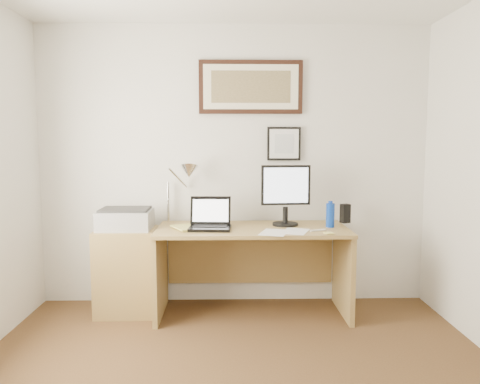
{
  "coord_description": "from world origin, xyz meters",
  "views": [
    {
      "loc": [
        -0.04,
        -2.24,
        1.48
      ],
      "look_at": [
        0.04,
        1.43,
        1.07
      ],
      "focal_mm": 35.0,
      "sensor_mm": 36.0,
      "label": 1
    }
  ],
  "objects_px": {
    "lcd_monitor": "(286,192)",
    "book": "(176,229)",
    "water_bottle": "(330,215)",
    "desk": "(252,253)",
    "side_cabinet": "(127,271)",
    "laptop": "(210,222)",
    "printer": "(125,219)"
  },
  "relations": [
    {
      "from": "desk",
      "to": "lcd_monitor",
      "type": "bearing_deg",
      "value": 1.29
    },
    {
      "from": "water_bottle",
      "to": "book",
      "type": "relative_size",
      "value": 0.75
    },
    {
      "from": "desk",
      "to": "lcd_monitor",
      "type": "xyz_separation_m",
      "value": [
        0.29,
        0.01,
        0.53
      ]
    },
    {
      "from": "book",
      "to": "lcd_monitor",
      "type": "xyz_separation_m",
      "value": [
        0.92,
        0.18,
        0.28
      ]
    },
    {
      "from": "lcd_monitor",
      "to": "printer",
      "type": "xyz_separation_m",
      "value": [
        -1.36,
        -0.03,
        -0.22
      ]
    },
    {
      "from": "side_cabinet",
      "to": "laptop",
      "type": "relative_size",
      "value": 2.07
    },
    {
      "from": "side_cabinet",
      "to": "printer",
      "type": "height_order",
      "value": "printer"
    },
    {
      "from": "lcd_monitor",
      "to": "side_cabinet",
      "type": "bearing_deg",
      "value": -178.24
    },
    {
      "from": "water_bottle",
      "to": "desk",
      "type": "xyz_separation_m",
      "value": [
        -0.66,
        0.08,
        -0.34
      ]
    },
    {
      "from": "book",
      "to": "desk",
      "type": "relative_size",
      "value": 0.17
    },
    {
      "from": "lcd_monitor",
      "to": "laptop",
      "type": "bearing_deg",
      "value": -168.7
    },
    {
      "from": "desk",
      "to": "laptop",
      "type": "distance_m",
      "value": 0.47
    },
    {
      "from": "water_bottle",
      "to": "lcd_monitor",
      "type": "height_order",
      "value": "lcd_monitor"
    },
    {
      "from": "water_bottle",
      "to": "laptop",
      "type": "xyz_separation_m",
      "value": [
        -1.01,
        -0.04,
        -0.04
      ]
    },
    {
      "from": "desk",
      "to": "water_bottle",
      "type": "bearing_deg",
      "value": -6.65
    },
    {
      "from": "desk",
      "to": "laptop",
      "type": "relative_size",
      "value": 4.53
    },
    {
      "from": "desk",
      "to": "lcd_monitor",
      "type": "height_order",
      "value": "lcd_monitor"
    },
    {
      "from": "laptop",
      "to": "lcd_monitor",
      "type": "xyz_separation_m",
      "value": [
        0.64,
        0.13,
        0.23
      ]
    },
    {
      "from": "water_bottle",
      "to": "printer",
      "type": "xyz_separation_m",
      "value": [
        -1.73,
        0.05,
        -0.03
      ]
    },
    {
      "from": "water_bottle",
      "to": "laptop",
      "type": "height_order",
      "value": "laptop"
    },
    {
      "from": "water_bottle",
      "to": "desk",
      "type": "relative_size",
      "value": 0.13
    },
    {
      "from": "lcd_monitor",
      "to": "book",
      "type": "bearing_deg",
      "value": -168.65
    },
    {
      "from": "water_bottle",
      "to": "side_cabinet",
      "type": "bearing_deg",
      "value": 178.62
    },
    {
      "from": "laptop",
      "to": "book",
      "type": "bearing_deg",
      "value": -168.53
    },
    {
      "from": "desk",
      "to": "laptop",
      "type": "xyz_separation_m",
      "value": [
        -0.35,
        -0.12,
        0.29
      ]
    },
    {
      "from": "water_bottle",
      "to": "desk",
      "type": "distance_m",
      "value": 0.74
    },
    {
      "from": "water_bottle",
      "to": "desk",
      "type": "height_order",
      "value": "water_bottle"
    },
    {
      "from": "water_bottle",
      "to": "laptop",
      "type": "bearing_deg",
      "value": -177.46
    },
    {
      "from": "water_bottle",
      "to": "lcd_monitor",
      "type": "distance_m",
      "value": 0.42
    },
    {
      "from": "laptop",
      "to": "water_bottle",
      "type": "bearing_deg",
      "value": 2.54
    },
    {
      "from": "laptop",
      "to": "printer",
      "type": "bearing_deg",
      "value": 172.39
    },
    {
      "from": "book",
      "to": "desk",
      "type": "distance_m",
      "value": 0.7
    }
  ]
}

